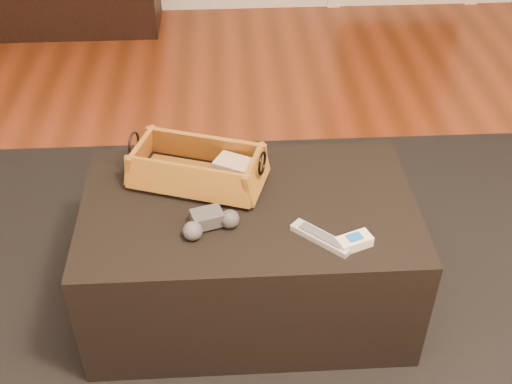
{
  "coord_description": "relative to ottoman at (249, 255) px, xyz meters",
  "views": [
    {
      "loc": [
        0.12,
        -1.24,
        1.65
      ],
      "look_at": [
        0.21,
        0.2,
        0.49
      ],
      "focal_mm": 45.0,
      "sensor_mm": 36.0,
      "label": 1
    }
  ],
  "objects": [
    {
      "name": "tv_remote",
      "position": [
        -0.18,
        0.11,
        0.24
      ],
      "size": [
        0.22,
        0.09,
        0.02
      ],
      "primitive_type": "cube",
      "rotation": [
        0.0,
        0.0,
        -0.22
      ],
      "color": "black",
      "rests_on": "wicker_basket"
    },
    {
      "name": "ottoman",
      "position": [
        0.0,
        0.0,
        0.0
      ],
      "size": [
        1.0,
        0.6,
        0.42
      ],
      "primitive_type": "cube",
      "color": "black",
      "rests_on": "area_rug"
    },
    {
      "name": "silver_remote",
      "position": [
        0.19,
        -0.17,
        0.22
      ],
      "size": [
        0.17,
        0.16,
        0.02
      ],
      "color": "#AEB1B6",
      "rests_on": "ottoman"
    },
    {
      "name": "floor",
      "position": [
        -0.19,
        -0.22,
        -0.23
      ],
      "size": [
        5.0,
        5.5,
        0.01
      ],
      "primitive_type": "cube",
      "color": "brown",
      "rests_on": "ground"
    },
    {
      "name": "area_rug",
      "position": [
        0.0,
        -0.05,
        -0.22
      ],
      "size": [
        2.6,
        2.0,
        0.01
      ],
      "primitive_type": "cube",
      "color": "black",
      "rests_on": "floor"
    },
    {
      "name": "cloth_bundle",
      "position": [
        -0.04,
        0.11,
        0.26
      ],
      "size": [
        0.14,
        0.12,
        0.06
      ],
      "primitive_type": "cube",
      "rotation": [
        0.0,
        0.0,
        -0.49
      ],
      "color": "tan",
      "rests_on": "wicker_basket"
    },
    {
      "name": "cream_gadget",
      "position": [
        0.28,
        -0.2,
        0.23
      ],
      "size": [
        0.11,
        0.08,
        0.04
      ],
      "color": "silver",
      "rests_on": "ottoman"
    },
    {
      "name": "wicker_basket",
      "position": [
        -0.15,
        0.12,
        0.26
      ],
      "size": [
        0.45,
        0.33,
        0.14
      ],
      "color": "brown",
      "rests_on": "ottoman"
    },
    {
      "name": "game_controller",
      "position": [
        -0.12,
        -0.11,
        0.24
      ],
      "size": [
        0.18,
        0.13,
        0.06
      ],
      "color": "#37373A",
      "rests_on": "ottoman"
    }
  ]
}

